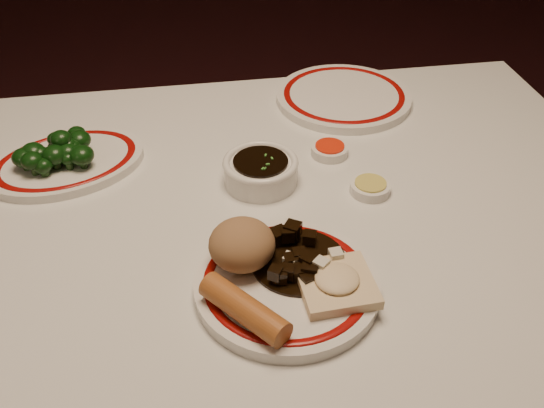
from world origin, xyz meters
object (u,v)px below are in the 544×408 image
(spring_roll, at_px, (244,309))
(soy_bowl, at_px, (261,172))
(dining_table, at_px, (269,259))
(broccoli_plate, at_px, (67,162))
(main_plate, at_px, (287,284))
(rice_mound, at_px, (242,244))
(fried_wonton, at_px, (337,283))
(broccoli_pile, at_px, (56,151))
(stirfry_heap, at_px, (295,258))

(spring_roll, distance_m, soy_bowl, 0.31)
(dining_table, height_order, broccoli_plate, broccoli_plate)
(main_plate, xyz_separation_m, rice_mound, (-0.05, 0.04, 0.04))
(main_plate, relative_size, spring_roll, 2.24)
(dining_table, bearing_deg, fried_wonton, -72.33)
(main_plate, height_order, rice_mound, rice_mound)
(spring_roll, bearing_deg, broccoli_plate, 83.76)
(dining_table, distance_m, soy_bowl, 0.14)
(rice_mound, xyz_separation_m, broccoli_pile, (-0.27, 0.29, -0.01))
(stirfry_heap, relative_size, soy_bowl, 1.09)
(broccoli_plate, bearing_deg, dining_table, -30.14)
(spring_roll, relative_size, stirfry_heap, 0.97)
(main_plate, distance_m, soy_bowl, 0.24)
(rice_mound, bearing_deg, broccoli_plate, 131.20)
(main_plate, height_order, broccoli_plate, main_plate)
(dining_table, relative_size, broccoli_pile, 9.19)
(stirfry_heap, bearing_deg, fried_wonton, -51.29)
(main_plate, xyz_separation_m, broccoli_pile, (-0.32, 0.33, 0.03))
(spring_roll, relative_size, fried_wonton, 1.28)
(dining_table, bearing_deg, main_plate, -90.27)
(fried_wonton, bearing_deg, soy_bowl, 101.96)
(main_plate, relative_size, stirfry_heap, 2.16)
(stirfry_heap, relative_size, broccoli_pile, 0.99)
(dining_table, height_order, spring_roll, spring_roll)
(spring_roll, bearing_deg, rice_mound, 45.73)
(dining_table, bearing_deg, spring_roll, -106.51)
(spring_roll, height_order, broccoli_plate, spring_roll)
(soy_bowl, bearing_deg, broccoli_pile, 164.85)
(stirfry_heap, height_order, broccoli_pile, broccoli_pile)
(fried_wonton, xyz_separation_m, stirfry_heap, (-0.04, 0.05, -0.00))
(dining_table, xyz_separation_m, soy_bowl, (0.00, 0.09, 0.11))
(broccoli_plate, bearing_deg, soy_bowl, -16.92)
(rice_mound, bearing_deg, main_plate, -38.81)
(dining_table, height_order, broccoli_pile, broccoli_pile)
(dining_table, height_order, stirfry_heap, stirfry_heap)
(fried_wonton, height_order, stirfry_heap, stirfry_heap)
(dining_table, relative_size, rice_mound, 13.62)
(spring_roll, distance_m, broccoli_plate, 0.47)
(broccoli_pile, bearing_deg, soy_bowl, -15.15)
(rice_mound, distance_m, fried_wonton, 0.13)
(broccoli_plate, bearing_deg, main_plate, -47.34)
(fried_wonton, xyz_separation_m, broccoli_plate, (-0.37, 0.36, -0.02))
(soy_bowl, bearing_deg, spring_roll, -102.13)
(stirfry_heap, bearing_deg, main_plate, -118.65)
(rice_mound, height_order, broccoli_pile, rice_mound)
(rice_mound, bearing_deg, soy_bowl, 74.82)
(spring_roll, distance_m, stirfry_heap, 0.11)
(dining_table, bearing_deg, stirfry_heap, -83.38)
(dining_table, distance_m, rice_mound, 0.19)
(spring_roll, xyz_separation_m, broccoli_plate, (-0.25, 0.39, -0.03))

